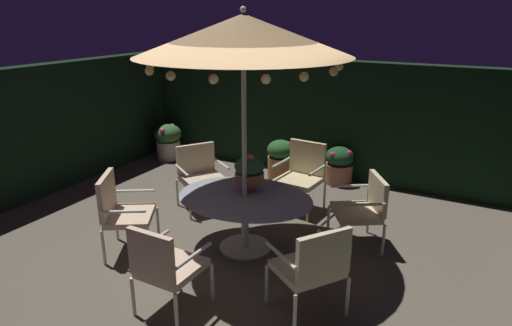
{
  "coord_description": "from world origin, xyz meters",
  "views": [
    {
      "loc": [
        2.56,
        -4.21,
        2.82
      ],
      "look_at": [
        0.03,
        0.44,
        1.04
      ],
      "focal_mm": 31.85,
      "sensor_mm": 36.0,
      "label": 1
    }
  ],
  "objects_px": {
    "patio_chair_southeast": "(364,206)",
    "potted_plant_front_corner": "(168,140)",
    "patio_chair_north": "(121,208)",
    "patio_chair_south": "(302,172)",
    "patio_dining_table": "(245,206)",
    "patio_umbrella": "(243,36)",
    "patio_chair_northeast": "(165,264)",
    "centerpiece_planter": "(250,170)",
    "patio_chair_southwest": "(200,172)",
    "potted_plant_left_near": "(339,165)",
    "potted_plant_right_far": "(280,159)",
    "patio_chair_east": "(313,265)"
  },
  "relations": [
    {
      "from": "potted_plant_right_far",
      "to": "patio_umbrella",
      "type": "bearing_deg",
      "value": -74.3
    },
    {
      "from": "patio_dining_table",
      "to": "patio_chair_southwest",
      "type": "xyz_separation_m",
      "value": [
        -1.24,
        0.81,
        -0.03
      ]
    },
    {
      "from": "patio_chair_east",
      "to": "potted_plant_right_far",
      "type": "xyz_separation_m",
      "value": [
        -1.91,
        3.27,
        -0.19
      ]
    },
    {
      "from": "potted_plant_left_near",
      "to": "potted_plant_right_far",
      "type": "xyz_separation_m",
      "value": [
        -0.96,
        -0.31,
        0.04
      ]
    },
    {
      "from": "patio_chair_north",
      "to": "patio_chair_southeast",
      "type": "bearing_deg",
      "value": 32.01
    },
    {
      "from": "patio_dining_table",
      "to": "patio_chair_northeast",
      "type": "relative_size",
      "value": 1.76
    },
    {
      "from": "patio_chair_southeast",
      "to": "patio_chair_south",
      "type": "distance_m",
      "value": 1.31
    },
    {
      "from": "patio_dining_table",
      "to": "potted_plant_front_corner",
      "type": "distance_m",
      "value": 3.99
    },
    {
      "from": "patio_umbrella",
      "to": "potted_plant_right_far",
      "type": "xyz_separation_m",
      "value": [
        -0.69,
        2.44,
        -2.2
      ]
    },
    {
      "from": "centerpiece_planter",
      "to": "patio_chair_northeast",
      "type": "bearing_deg",
      "value": -89.63
    },
    {
      "from": "centerpiece_planter",
      "to": "potted_plant_right_far",
      "type": "xyz_separation_m",
      "value": [
        -0.65,
        2.26,
        -0.61
      ]
    },
    {
      "from": "patio_chair_north",
      "to": "patio_chair_southeast",
      "type": "height_order",
      "value": "patio_chair_north"
    },
    {
      "from": "centerpiece_planter",
      "to": "potted_plant_front_corner",
      "type": "xyz_separation_m",
      "value": [
        -3.12,
        2.25,
        -0.6
      ]
    },
    {
      "from": "patio_chair_north",
      "to": "potted_plant_left_near",
      "type": "height_order",
      "value": "patio_chair_north"
    },
    {
      "from": "patio_dining_table",
      "to": "potted_plant_front_corner",
      "type": "relative_size",
      "value": 2.42
    },
    {
      "from": "patio_chair_north",
      "to": "potted_plant_front_corner",
      "type": "height_order",
      "value": "patio_chair_north"
    },
    {
      "from": "patio_umbrella",
      "to": "patio_chair_northeast",
      "type": "xyz_separation_m",
      "value": [
        -0.02,
        -1.48,
        -2.02
      ]
    },
    {
      "from": "centerpiece_planter",
      "to": "patio_chair_south",
      "type": "bearing_deg",
      "value": 83.19
    },
    {
      "from": "centerpiece_planter",
      "to": "potted_plant_front_corner",
      "type": "bearing_deg",
      "value": 144.22
    },
    {
      "from": "patio_chair_south",
      "to": "patio_dining_table",
      "type": "bearing_deg",
      "value": -94.82
    },
    {
      "from": "patio_umbrella",
      "to": "patio_dining_table",
      "type": "bearing_deg",
      "value": 136.27
    },
    {
      "from": "potted_plant_right_far",
      "to": "patio_chair_north",
      "type": "bearing_deg",
      "value": -100.23
    },
    {
      "from": "patio_chair_southeast",
      "to": "potted_plant_front_corner",
      "type": "xyz_separation_m",
      "value": [
        -4.4,
        1.63,
        -0.16
      ]
    },
    {
      "from": "patio_umbrella",
      "to": "patio_chair_south",
      "type": "height_order",
      "value": "patio_umbrella"
    },
    {
      "from": "patio_chair_north",
      "to": "patio_chair_southeast",
      "type": "relative_size",
      "value": 1.1
    },
    {
      "from": "patio_chair_north",
      "to": "patio_chair_east",
      "type": "bearing_deg",
      "value": -1.46
    },
    {
      "from": "patio_chair_northeast",
      "to": "patio_chair_southwest",
      "type": "distance_m",
      "value": 2.6
    },
    {
      "from": "patio_chair_northeast",
      "to": "patio_chair_southeast",
      "type": "relative_size",
      "value": 1.06
    },
    {
      "from": "patio_umbrella",
      "to": "patio_chair_southwest",
      "type": "height_order",
      "value": "patio_umbrella"
    },
    {
      "from": "patio_chair_northeast",
      "to": "potted_plant_left_near",
      "type": "bearing_deg",
      "value": 85.96
    },
    {
      "from": "patio_chair_southeast",
      "to": "potted_plant_front_corner",
      "type": "bearing_deg",
      "value": 159.63
    },
    {
      "from": "patio_chair_southwest",
      "to": "patio_dining_table",
      "type": "bearing_deg",
      "value": -33.31
    },
    {
      "from": "patio_umbrella",
      "to": "patio_chair_southeast",
      "type": "xyz_separation_m",
      "value": [
        1.24,
        0.79,
        -2.04
      ]
    },
    {
      "from": "centerpiece_planter",
      "to": "patio_chair_southeast",
      "type": "distance_m",
      "value": 1.48
    },
    {
      "from": "patio_chair_southeast",
      "to": "patio_chair_south",
      "type": "height_order",
      "value": "patio_chair_south"
    },
    {
      "from": "patio_umbrella",
      "to": "patio_chair_southeast",
      "type": "height_order",
      "value": "patio_umbrella"
    },
    {
      "from": "centerpiece_planter",
      "to": "potted_plant_front_corner",
      "type": "relative_size",
      "value": 0.68
    },
    {
      "from": "patio_dining_table",
      "to": "patio_chair_north",
      "type": "relative_size",
      "value": 1.69
    },
    {
      "from": "patio_chair_north",
      "to": "patio_chair_southwest",
      "type": "relative_size",
      "value": 1.07
    },
    {
      "from": "patio_dining_table",
      "to": "patio_umbrella",
      "type": "xyz_separation_m",
      "value": [
        0.0,
        -0.0,
        2.0
      ]
    },
    {
      "from": "patio_chair_southwest",
      "to": "potted_plant_front_corner",
      "type": "xyz_separation_m",
      "value": [
        -1.92,
        1.62,
        -0.17
      ]
    },
    {
      "from": "potted_plant_right_far",
      "to": "potted_plant_front_corner",
      "type": "height_order",
      "value": "potted_plant_right_far"
    },
    {
      "from": "patio_chair_southwest",
      "to": "potted_plant_left_near",
      "type": "xyz_separation_m",
      "value": [
        1.51,
        1.93,
        -0.22
      ]
    },
    {
      "from": "patio_chair_northeast",
      "to": "patio_dining_table",
      "type": "bearing_deg",
      "value": 89.21
    },
    {
      "from": "patio_chair_south",
      "to": "patio_chair_southwest",
      "type": "relative_size",
      "value": 1.07
    },
    {
      "from": "patio_chair_southeast",
      "to": "patio_chair_east",
      "type": "bearing_deg",
      "value": -90.78
    },
    {
      "from": "centerpiece_planter",
      "to": "patio_chair_southeast",
      "type": "bearing_deg",
      "value": 25.9
    },
    {
      "from": "patio_chair_southwest",
      "to": "potted_plant_left_near",
      "type": "relative_size",
      "value": 1.46
    },
    {
      "from": "patio_chair_northeast",
      "to": "patio_umbrella",
      "type": "bearing_deg",
      "value": 89.21
    },
    {
      "from": "patio_dining_table",
      "to": "patio_chair_south",
      "type": "relative_size",
      "value": 1.69
    }
  ]
}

